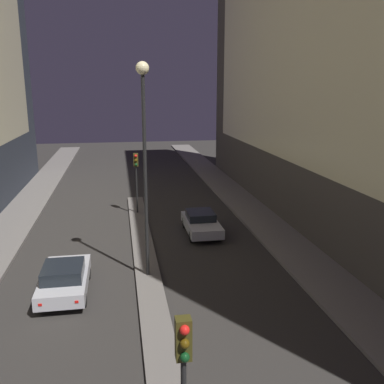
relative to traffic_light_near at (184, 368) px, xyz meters
name	(u,v)px	position (x,y,z in m)	size (l,w,h in m)	color
building_right	(346,26)	(12.44, 17.57, 9.01)	(6.01, 41.58, 24.47)	#423D38
median_strip	(147,270)	(0.00, 11.90, -3.16)	(1.17, 28.25, 0.14)	#66605B
traffic_light_near	(184,368)	(0.00, 0.00, 0.00)	(0.32, 0.42, 4.19)	black
traffic_light_mid	(136,169)	(0.00, 21.67, 0.00)	(0.32, 0.42, 4.19)	black
street_lamp	(144,132)	(0.00, 11.31, 3.61)	(0.57, 0.57, 9.66)	black
car_left_lane	(64,278)	(-3.65, 10.23, -2.50)	(1.95, 4.28, 1.42)	#B2B2B7
car_right_lane	(201,223)	(3.65, 16.95, -2.54)	(1.89, 4.26, 1.33)	#B2B2B7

